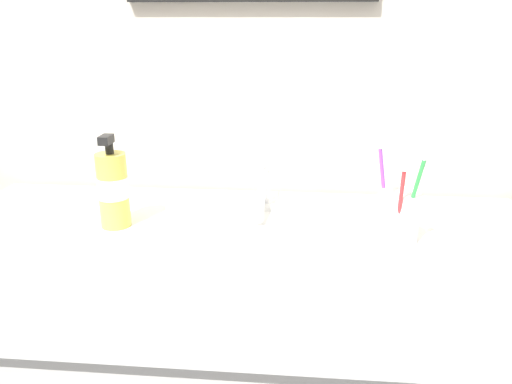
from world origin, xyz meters
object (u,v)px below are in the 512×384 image
object	(u,v)px
toothbrush_red	(401,196)
toothbrush_green	(414,194)
toothbrush_cup	(398,217)
soap_dispenser	(113,189)
toothbrush_white	(391,192)
faucet	(262,192)
toothbrush_purple	(383,180)

from	to	relation	value
toothbrush_red	toothbrush_green	bearing A→B (deg)	23.05
toothbrush_cup	soap_dispenser	size ratio (longest dim) A/B	0.53
toothbrush_green	toothbrush_white	xyz separation A→B (m)	(-0.04, 0.01, -0.00)
faucet	toothbrush_red	distance (m)	0.32
toothbrush_red	soap_dispenser	xyz separation A→B (m)	(-0.53, 0.07, -0.03)
faucet	toothbrush_purple	bearing A→B (deg)	-27.48
toothbrush_cup	toothbrush_green	world-z (taller)	toothbrush_green
faucet	soap_dispenser	distance (m)	0.31
toothbrush_red	soap_dispenser	world-z (taller)	soap_dispenser
faucet	toothbrush_red	world-z (taller)	toothbrush_red
faucet	toothbrush_red	xyz separation A→B (m)	(0.25, -0.18, 0.06)
toothbrush_white	toothbrush_red	size ratio (longest dim) A/B	1.00
toothbrush_purple	toothbrush_white	size ratio (longest dim) A/B	1.09
toothbrush_cup	toothbrush_red	xyz separation A→B (m)	(-0.01, -0.04, 0.05)
toothbrush_cup	toothbrush_white	bearing A→B (deg)	-132.66
toothbrush_green	faucet	bearing A→B (deg)	147.95
faucet	toothbrush_cup	world-z (taller)	toothbrush_cup
toothbrush_green	toothbrush_red	world-z (taller)	toothbrush_green
toothbrush_purple	soap_dispenser	xyz separation A→B (m)	(-0.51, 0.01, -0.03)
toothbrush_red	soap_dispenser	distance (m)	0.54
toothbrush_white	toothbrush_red	world-z (taller)	toothbrush_white
toothbrush_purple	faucet	bearing A→B (deg)	152.52
faucet	toothbrush_green	bearing A→B (deg)	-32.05
faucet	toothbrush_purple	world-z (taller)	toothbrush_purple
toothbrush_green	soap_dispenser	xyz separation A→B (m)	(-0.56, 0.06, -0.03)
toothbrush_cup	toothbrush_white	distance (m)	0.06
toothbrush_green	toothbrush_red	bearing A→B (deg)	-156.95
toothbrush_cup	toothbrush_white	xyz separation A→B (m)	(-0.02, -0.02, 0.06)
toothbrush_green	toothbrush_red	distance (m)	0.03
toothbrush_purple	toothbrush_white	distance (m)	0.05
toothbrush_cup	toothbrush_green	distance (m)	0.07
soap_dispenser	toothbrush_purple	bearing A→B (deg)	-0.71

